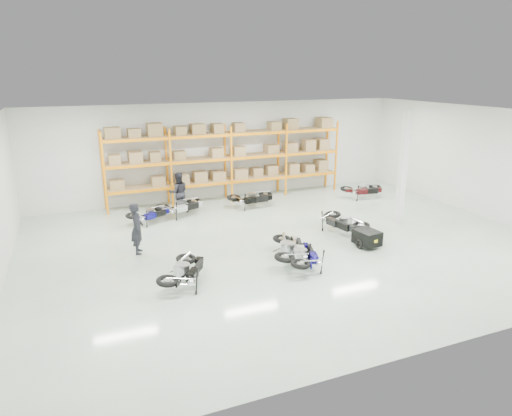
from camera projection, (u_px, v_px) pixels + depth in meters
name	position (u px, v px, depth m)	size (l,w,h in m)	color
room	(290.00, 182.00, 15.53)	(18.00, 18.00, 18.00)	#B3C7B3
pallet_rack	(228.00, 152.00, 21.24)	(11.28, 0.98, 3.62)	orange
structural_column	(403.00, 167.00, 17.87)	(0.25, 0.25, 4.50)	white
moto_blue_centre	(304.00, 251.00, 14.05)	(0.79, 1.77, 1.08)	#0D0854
moto_silver_left	(291.00, 245.00, 14.48)	(0.84, 1.90, 1.16)	#ABACB1
moto_black_far_left	(185.00, 267.00, 12.89)	(0.82, 1.84, 1.12)	black
moto_touring_right	(342.00, 218.00, 17.11)	(0.83, 1.87, 1.14)	black
trailer	(367.00, 238.00, 15.76)	(0.78, 1.46, 0.60)	black
moto_back_a	(150.00, 211.00, 18.28)	(0.72, 1.61, 0.98)	#0D0B67
moto_back_b	(181.00, 203.00, 19.15)	(0.81, 1.83, 1.12)	#B0B5BA
moto_back_c	(252.00, 195.00, 20.35)	(0.82, 1.85, 1.13)	black
moto_back_d	(363.00, 187.00, 21.82)	(0.80, 1.79, 1.10)	#3F0C10
person_left	(137.00, 228.00, 15.11)	(0.63, 0.42, 1.74)	black
person_back	(179.00, 192.00, 19.60)	(0.85, 0.66, 1.75)	black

